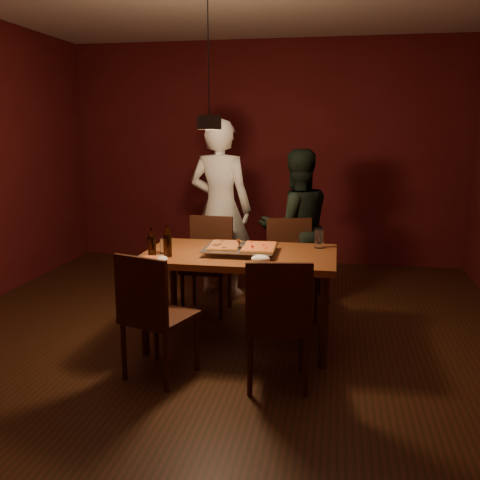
% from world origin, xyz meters
% --- Properties ---
extents(room_shell, '(6.00, 6.00, 6.00)m').
position_xyz_m(room_shell, '(0.00, 0.00, 1.40)').
color(room_shell, '#371B0F').
rests_on(room_shell, ground).
extents(dining_table, '(1.50, 0.90, 0.75)m').
position_xyz_m(dining_table, '(0.19, 0.18, 0.68)').
color(dining_table, brown).
rests_on(dining_table, floor).
extents(chair_far_left, '(0.43, 0.43, 0.49)m').
position_xyz_m(chair_far_left, '(-0.24, 0.93, 0.54)').
color(chair_far_left, '#38190F').
rests_on(chair_far_left, floor).
extents(chair_far_right, '(0.52, 0.52, 0.49)m').
position_xyz_m(chair_far_right, '(0.53, 0.93, 0.54)').
color(chair_far_right, '#38190F').
rests_on(chair_far_right, floor).
extents(chair_near_left, '(0.53, 0.53, 0.49)m').
position_xyz_m(chair_near_left, '(-0.27, -0.58, 0.54)').
color(chair_near_left, '#38190F').
rests_on(chair_near_left, floor).
extents(chair_near_right, '(0.48, 0.48, 0.49)m').
position_xyz_m(chair_near_right, '(0.58, -0.57, 0.54)').
color(chair_near_right, '#38190F').
rests_on(chair_near_right, floor).
extents(pizza_tray, '(0.58, 0.49, 0.05)m').
position_xyz_m(pizza_tray, '(0.20, 0.16, 0.77)').
color(pizza_tray, silver).
rests_on(pizza_tray, dining_table).
extents(pizza_meat, '(0.25, 0.38, 0.02)m').
position_xyz_m(pizza_meat, '(0.07, 0.17, 0.81)').
color(pizza_meat, maroon).
rests_on(pizza_meat, pizza_tray).
extents(pizza_cheese, '(0.26, 0.40, 0.02)m').
position_xyz_m(pizza_cheese, '(0.35, 0.16, 0.81)').
color(pizza_cheese, gold).
rests_on(pizza_cheese, pizza_tray).
extents(spatula, '(0.14, 0.25, 0.04)m').
position_xyz_m(spatula, '(0.19, 0.17, 0.81)').
color(spatula, silver).
rests_on(spatula, pizza_tray).
extents(beer_bottle_a, '(0.06, 0.06, 0.23)m').
position_xyz_m(beer_bottle_a, '(-0.43, -0.10, 0.87)').
color(beer_bottle_a, black).
rests_on(beer_bottle_a, dining_table).
extents(beer_bottle_b, '(0.06, 0.06, 0.24)m').
position_xyz_m(beer_bottle_b, '(-0.32, -0.05, 0.87)').
color(beer_bottle_b, black).
rests_on(beer_bottle_b, dining_table).
extents(water_glass_left, '(0.08, 0.08, 0.12)m').
position_xyz_m(water_glass_left, '(-0.38, 0.06, 0.81)').
color(water_glass_left, silver).
rests_on(water_glass_left, dining_table).
extents(water_glass_right, '(0.07, 0.07, 0.15)m').
position_xyz_m(water_glass_right, '(0.80, 0.46, 0.83)').
color(water_glass_right, silver).
rests_on(water_glass_right, dining_table).
extents(plate_slice, '(0.27, 0.27, 0.03)m').
position_xyz_m(plate_slice, '(-0.42, -0.20, 0.76)').
color(plate_slice, white).
rests_on(plate_slice, dining_table).
extents(napkin, '(0.14, 0.11, 0.06)m').
position_xyz_m(napkin, '(0.40, -0.13, 0.78)').
color(napkin, white).
rests_on(napkin, dining_table).
extents(diner_white, '(0.74, 0.56, 1.82)m').
position_xyz_m(diner_white, '(-0.24, 1.45, 0.91)').
color(diner_white, silver).
rests_on(diner_white, floor).
extents(diner_dark, '(0.91, 0.82, 1.52)m').
position_xyz_m(diner_dark, '(0.55, 1.29, 0.76)').
color(diner_dark, black).
rests_on(diner_dark, floor).
extents(pendant_lamp, '(0.18, 0.18, 1.10)m').
position_xyz_m(pendant_lamp, '(0.00, 0.00, 1.76)').
color(pendant_lamp, black).
rests_on(pendant_lamp, ceiling).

